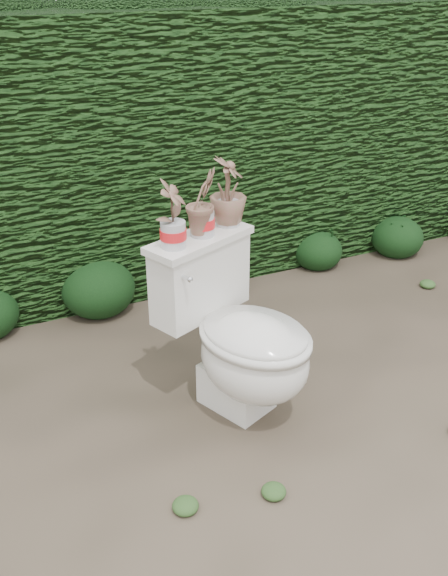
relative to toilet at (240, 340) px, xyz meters
name	(u,v)px	position (x,y,z in m)	size (l,w,h in m)	color
ground	(248,396)	(0.07, 0.05, -0.36)	(60.00, 60.00, 0.00)	brown
hedge	(132,147)	(0.07, 1.65, 0.44)	(8.00, 1.00, 1.60)	#27521B
toilet	(240,340)	(0.00, 0.00, 0.00)	(0.68, 0.80, 0.78)	white
potted_plant_left	(172,216)	(-0.23, 0.16, 0.56)	(0.14, 0.10, 0.27)	#2C7725
potted_plant_center	(202,205)	(-0.07, 0.23, 0.56)	(0.15, 0.12, 0.28)	#2C7725
potted_plant_right	(228,194)	(0.08, 0.29, 0.57)	(0.16, 0.16, 0.29)	#2C7725
liriope_clump_3	(98,284)	(-0.34, 1.16, -0.18)	(0.43, 0.43, 0.34)	#153713
liriope_clump_4	(217,271)	(0.38, 1.08, -0.22)	(0.33, 0.33, 0.27)	#153713
liriope_clump_5	(318,247)	(1.14, 1.14, -0.22)	(0.33, 0.33, 0.26)	#153713
liriope_clump_6	(398,234)	(1.75, 1.08, -0.21)	(0.36, 0.36, 0.29)	#153713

